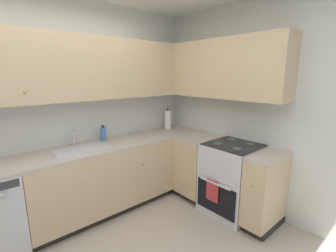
# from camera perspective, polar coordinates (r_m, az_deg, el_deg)

# --- Properties ---
(wall_back) EXTENTS (4.00, 0.05, 2.61)m
(wall_back) POSITION_cam_1_polar(r_m,az_deg,el_deg) (3.08, -26.42, 3.17)
(wall_back) COLOR silver
(wall_back) RESTS_ON ground_plane
(wall_right) EXTENTS (0.05, 3.18, 2.61)m
(wall_right) POSITION_cam_1_polar(r_m,az_deg,el_deg) (3.10, 21.83, 3.63)
(wall_right) COLOR silver
(wall_right) RESTS_ON ground_plane
(lower_cabinets_back) EXTENTS (1.81, 0.62, 0.85)m
(lower_cabinets_back) POSITION_cam_1_polar(r_m,az_deg,el_deg) (3.17, -15.34, -12.34)
(lower_cabinets_back) COLOR tan
(lower_cabinets_back) RESTS_ON ground_plane
(countertop_back) EXTENTS (3.02, 0.60, 0.03)m
(countertop_back) POSITION_cam_1_polar(r_m,az_deg,el_deg) (3.02, -15.83, -4.78)
(countertop_back) COLOR #B7A89E
(countertop_back) RESTS_ON lower_cabinets_back
(lower_cabinets_right) EXTENTS (0.62, 1.36, 0.85)m
(lower_cabinets_right) POSITION_cam_1_polar(r_m,az_deg,el_deg) (3.24, 12.40, -11.61)
(lower_cabinets_right) COLOR tan
(lower_cabinets_right) RESTS_ON ground_plane
(countertop_right) EXTENTS (0.60, 1.36, 0.03)m
(countertop_right) POSITION_cam_1_polar(r_m,az_deg,el_deg) (3.09, 12.75, -4.19)
(countertop_right) COLOR #B7A89E
(countertop_right) RESTS_ON lower_cabinets_right
(oven_range) EXTENTS (0.68, 0.62, 1.03)m
(oven_range) POSITION_cam_1_polar(r_m,az_deg,el_deg) (3.15, 15.25, -12.05)
(oven_range) COLOR silver
(oven_range) RESTS_ON ground_plane
(upper_cabinets_back) EXTENTS (2.70, 0.34, 0.73)m
(upper_cabinets_back) POSITION_cam_1_polar(r_m,az_deg,el_deg) (2.96, -20.99, 12.93)
(upper_cabinets_back) COLOR tan
(upper_cabinets_right) EXTENTS (0.32, 1.91, 0.73)m
(upper_cabinets_right) POSITION_cam_1_polar(r_m,az_deg,el_deg) (3.22, 11.54, 13.38)
(upper_cabinets_right) COLOR tan
(sink) EXTENTS (0.60, 0.40, 0.10)m
(sink) POSITION_cam_1_polar(r_m,az_deg,el_deg) (2.90, -20.23, -6.24)
(sink) COLOR #B7B7BC
(sink) RESTS_ON countertop_back
(faucet) EXTENTS (0.07, 0.16, 0.21)m
(faucet) POSITION_cam_1_polar(r_m,az_deg,el_deg) (3.05, -21.80, -2.22)
(faucet) COLOR silver
(faucet) RESTS_ON countertop_back
(soap_bottle) EXTENTS (0.07, 0.07, 0.20)m
(soap_bottle) POSITION_cam_1_polar(r_m,az_deg,el_deg) (3.19, -15.45, -1.80)
(soap_bottle) COLOR #3F72BF
(soap_bottle) RESTS_ON countertop_back
(paper_towel_roll) EXTENTS (0.11, 0.11, 0.35)m
(paper_towel_roll) POSITION_cam_1_polar(r_m,az_deg,el_deg) (3.76, -0.06, 1.60)
(paper_towel_roll) COLOR white
(paper_towel_roll) RESTS_ON countertop_back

